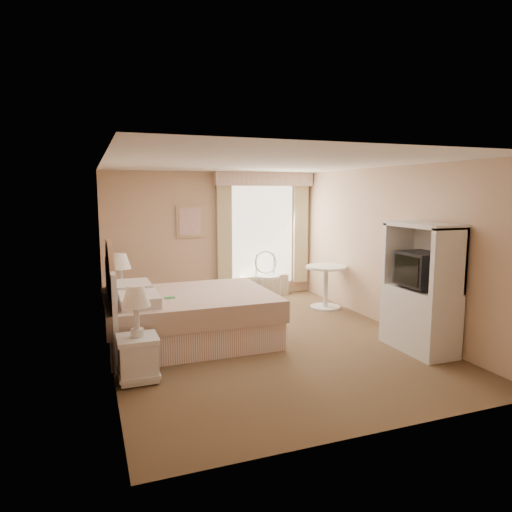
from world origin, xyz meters
name	(u,v)px	position (x,y,z in m)	size (l,w,h in m)	color
room	(263,254)	(0.00, 0.00, 1.25)	(4.21, 5.51, 2.51)	brown
window	(264,230)	(1.05, 2.65, 1.34)	(2.05, 0.22, 2.51)	white
framed_art	(190,221)	(-0.45, 2.71, 1.55)	(0.52, 0.04, 0.62)	tan
bed	(182,315)	(-1.11, 0.32, 0.39)	(2.31, 1.82, 1.61)	tan
nightstand_near	(138,346)	(-1.84, -0.86, 0.41)	(0.44, 0.44, 1.08)	silver
nightstand_far	(122,298)	(-1.84, 1.52, 0.43)	(0.47, 0.47, 1.13)	silver
round_table	(326,280)	(1.73, 1.29, 0.52)	(0.74, 0.74, 0.78)	silver
cafe_chair	(267,272)	(0.93, 2.19, 0.57)	(0.50, 0.50, 0.98)	silver
armoire	(421,298)	(1.81, -1.12, 0.71)	(0.52, 1.03, 1.71)	silver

